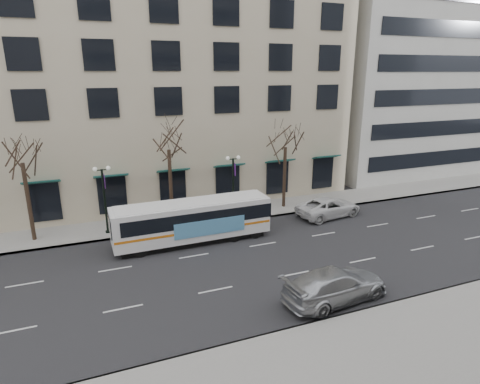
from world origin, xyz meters
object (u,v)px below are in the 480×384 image
tree_far_mid (168,137)px  tree_far_right (286,136)px  white_pickup (329,207)px  lamp_post_right (233,183)px  city_bus (193,220)px  lamp_post_left (105,197)px  tree_far_left (20,149)px  silver_car (336,285)px

tree_far_mid → tree_far_right: bearing=-0.0°
tree_far_right → white_pickup: size_ratio=1.42×
tree_far_mid → lamp_post_right: 6.41m
tree_far_mid → city_bus: bearing=-81.4°
lamp_post_left → tree_far_right: bearing=2.3°
lamp_post_left → white_pickup: 17.86m
tree_far_left → white_pickup: tree_far_left is taller
tree_far_left → tree_far_mid: (10.00, 0.00, 0.21)m
tree_far_left → city_bus: (10.64, -4.24, -5.06)m
city_bus → white_pickup: size_ratio=1.96×
silver_car → tree_far_mid: bearing=15.1°
lamp_post_right → white_pickup: lamp_post_right is taller
tree_far_right → lamp_post_left: tree_far_right is taller
tree_far_right → city_bus: size_ratio=0.72×
tree_far_right → lamp_post_right: bearing=-173.1°
tree_far_right → city_bus: 11.33m
lamp_post_left → silver_car: (10.63, -13.74, -2.07)m
tree_far_mid → lamp_post_left: 6.40m
tree_far_mid → white_pickup: (12.53, -3.26, -6.12)m
tree_far_right → silver_car: bearing=-106.9°
city_bus → white_pickup: (11.90, 0.98, -0.86)m
tree_far_right → lamp_post_left: size_ratio=1.55×
tree_far_right → city_bus: bearing=-155.6°
tree_far_mid → tree_far_right: (10.00, -0.00, -0.48)m
lamp_post_left → city_bus: size_ratio=0.47×
tree_far_left → lamp_post_right: 15.48m
tree_far_left → lamp_post_right: size_ratio=1.60×
tree_far_right → lamp_post_right: tree_far_right is taller
tree_far_mid → lamp_post_left: size_ratio=1.64×
lamp_post_right → tree_far_left: bearing=177.7°
tree_far_left → tree_far_right: 20.00m
lamp_post_left → white_pickup: lamp_post_left is taller
city_bus → lamp_post_right: bearing=39.0°
tree_far_right → tree_far_mid: bearing=180.0°
tree_far_mid → lamp_post_right: (5.01, -0.60, -3.96)m
tree_far_left → tree_far_right: tree_far_left is taller
lamp_post_left → silver_car: 17.50m
silver_car → white_pickup: bearing=-38.3°
tree_far_left → city_bus: bearing=-21.7°
silver_car → lamp_post_left: bearing=31.4°
tree_far_right → lamp_post_left: (-14.99, -0.60, -3.48)m
lamp_post_left → city_bus: lamp_post_left is taller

